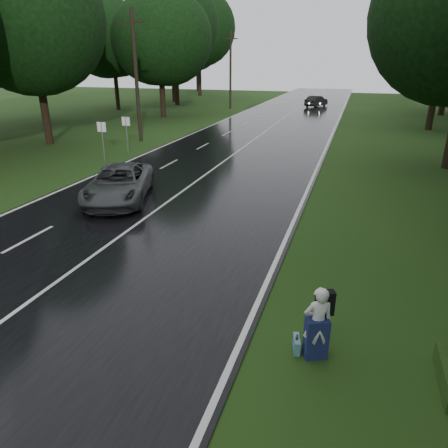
{
  "coord_description": "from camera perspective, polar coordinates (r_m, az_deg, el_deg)",
  "views": [
    {
      "loc": [
        7.79,
        -8.83,
        6.02
      ],
      "look_at": [
        4.05,
        2.95,
        1.1
      ],
      "focal_mm": 33.18,
      "sensor_mm": 36.0,
      "label": 1
    }
  ],
  "objects": [
    {
      "name": "ground",
      "position": [
        13.22,
        -21.24,
        -6.99
      ],
      "size": [
        160.0,
        160.0,
        0.0
      ],
      "primitive_type": "plane",
      "color": "#1F3D12",
      "rests_on": "ground"
    },
    {
      "name": "road",
      "position": [
        30.46,
        2.46,
        10.32
      ],
      "size": [
        12.0,
        140.0,
        0.04
      ],
      "primitive_type": "cube",
      "color": "black",
      "rests_on": "ground"
    },
    {
      "name": "lane_center",
      "position": [
        30.46,
        2.46,
        10.36
      ],
      "size": [
        0.12,
        140.0,
        0.01
      ],
      "primitive_type": "cube",
      "color": "silver",
      "rests_on": "road"
    },
    {
      "name": "grey_car",
      "position": [
        19.42,
        -14.28,
        5.46
      ],
      "size": [
        4.21,
        6.04,
        1.53
      ],
      "primitive_type": "imported",
      "rotation": [
        0.0,
        0.0,
        0.33
      ],
      "color": "#474A4C",
      "rests_on": "road"
    },
    {
      "name": "far_car",
      "position": [
        60.26,
        12.61,
        16.19
      ],
      "size": [
        2.85,
        4.59,
        1.43
      ],
      "primitive_type": "imported",
      "rotation": [
        0.0,
        0.0,
        2.81
      ],
      "color": "black",
      "rests_on": "road"
    },
    {
      "name": "hitchhiker",
      "position": [
        9.22,
        12.8,
        -13.43
      ],
      "size": [
        0.73,
        0.71,
        1.71
      ],
      "color": "silver",
      "rests_on": "ground"
    },
    {
      "name": "suitcase",
      "position": [
        9.67,
        9.95,
        -15.98
      ],
      "size": [
        0.23,
        0.47,
        0.32
      ],
      "primitive_type": "cube",
      "rotation": [
        0.0,
        0.0,
        0.24
      ],
      "color": "teal",
      "rests_on": "ground"
    },
    {
      "name": "utility_pole_mid",
      "position": [
        34.22,
        -11.37,
        11.15
      ],
      "size": [
        1.8,
        0.28,
        9.51
      ],
      "primitive_type": null,
      "color": "black",
      "rests_on": "ground"
    },
    {
      "name": "utility_pole_far",
      "position": [
        56.87,
        0.87,
        15.61
      ],
      "size": [
        1.8,
        0.28,
        9.42
      ],
      "primitive_type": null,
      "color": "black",
      "rests_on": "ground"
    },
    {
      "name": "road_sign_a",
      "position": [
        27.56,
        -16.05,
        8.24
      ],
      "size": [
        0.59,
        0.1,
        2.47
      ],
      "primitive_type": null,
      "color": "white",
      "rests_on": "ground"
    },
    {
      "name": "road_sign_b",
      "position": [
        29.97,
        -13.02,
        9.56
      ],
      "size": [
        0.58,
        0.1,
        2.43
      ],
      "primitive_type": null,
      "color": "white",
      "rests_on": "ground"
    },
    {
      "name": "tree_left_d",
      "position": [
        35.11,
        -22.85,
        10.16
      ],
      "size": [
        9.3,
        9.3,
        14.53
      ],
      "primitive_type": null,
      "color": "black",
      "rests_on": "ground"
    },
    {
      "name": "tree_left_e",
      "position": [
        48.62,
        -8.32,
        14.36
      ],
      "size": [
        8.69,
        8.69,
        13.58
      ],
      "primitive_type": null,
      "color": "black",
      "rests_on": "ground"
    },
    {
      "name": "tree_left_f",
      "position": [
        62.14,
        -6.43,
        16.01
      ],
      "size": [
        11.38,
        11.38,
        17.78
      ],
      "primitive_type": null,
      "color": "black",
      "rests_on": "ground"
    },
    {
      "name": "tree_right_d",
      "position": [
        28.25,
        28.32,
        6.8
      ],
      "size": [
        9.02,
        9.02,
        14.09
      ],
      "primitive_type": null,
      "color": "black",
      "rests_on": "ground"
    },
    {
      "name": "tree_right_e",
      "position": [
        43.56,
        26.31,
        11.58
      ],
      "size": [
        8.29,
        8.29,
        12.95
      ],
      "primitive_type": null,
      "color": "black",
      "rests_on": "ground"
    },
    {
      "name": "tree_right_f",
      "position": [
        56.14,
        27.67,
        13.16
      ],
      "size": [
        8.61,
        8.61,
        13.45
      ],
      "primitive_type": null,
      "color": "black",
      "rests_on": "ground"
    }
  ]
}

